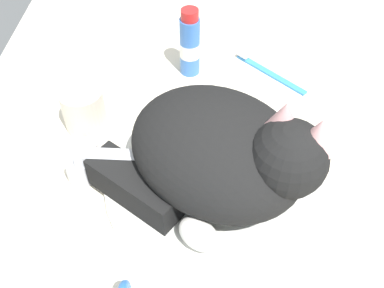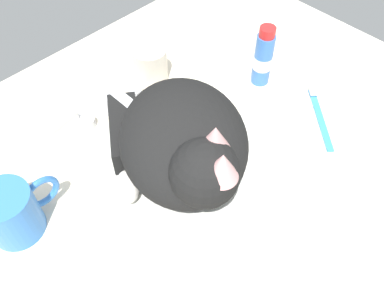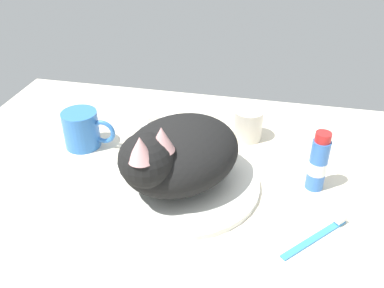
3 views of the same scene
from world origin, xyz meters
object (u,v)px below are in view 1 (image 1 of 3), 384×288
at_px(rinse_cup, 84,109).
at_px(toothpaste_bottle, 190,44).
at_px(faucet, 88,168).
at_px(toothbrush, 267,70).
at_px(soap_bar, 42,230).
at_px(cat, 224,153).

distance_m(rinse_cup, toothpaste_bottle, 0.22).
bearing_deg(faucet, toothbrush, -45.69).
bearing_deg(toothpaste_bottle, toothbrush, -88.37).
relative_size(soap_bar, toothpaste_bottle, 0.51).
height_order(faucet, soap_bar, faucet).
relative_size(faucet, cat, 0.42).
distance_m(soap_bar, toothpaste_bottle, 0.40).
relative_size(faucet, toothbrush, 1.15).
relative_size(faucet, rinse_cup, 1.94).
height_order(cat, soap_bar, cat).
relative_size(cat, toothbrush, 2.74).
xyz_separation_m(toothpaste_bottle, toothbrush, (0.00, -0.14, -0.05)).
bearing_deg(rinse_cup, soap_bar, 177.28).
relative_size(faucet, toothpaste_bottle, 1.11).
distance_m(cat, soap_bar, 0.25).
height_order(faucet, toothbrush, faucet).
bearing_deg(faucet, cat, -92.61).
distance_m(cat, toothpaste_bottle, 0.28).
bearing_deg(faucet, rinse_cup, 14.15).
height_order(soap_bar, toothbrush, soap_bar).
height_order(cat, toothpaste_bottle, cat).
xyz_separation_m(cat, toothpaste_bottle, (0.27, 0.06, -0.02)).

